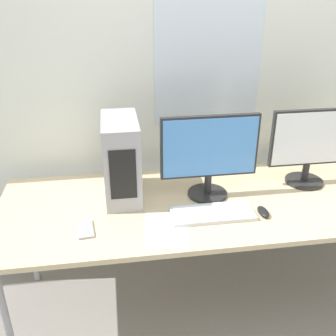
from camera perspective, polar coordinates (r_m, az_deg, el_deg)
wall_back at (r=2.48m, az=4.91°, el=14.74°), size 8.00×0.07×2.70m
desk at (r=2.22m, az=7.48°, el=-5.47°), size 2.42×0.85×0.72m
pc_tower at (r=2.14m, az=-6.78°, el=1.31°), size 0.19×0.39×0.45m
monitor_main at (r=2.12m, az=6.04°, el=2.13°), size 0.53×0.22×0.47m
monitor_right_near at (r=2.40m, az=19.94°, el=3.23°), size 0.48×0.22×0.46m
keyboard at (r=2.06m, az=6.47°, el=-6.54°), size 0.43×0.18×0.02m
mouse at (r=2.11m, az=13.65°, el=-6.18°), size 0.05×0.11×0.03m
cell_phone at (r=1.98m, az=-11.86°, el=-8.67°), size 0.09×0.16×0.01m
paper_sheet_left at (r=1.94m, az=-0.20°, el=-8.81°), size 0.24×0.32×0.00m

